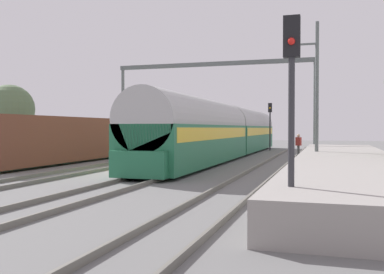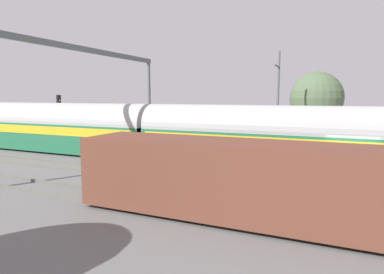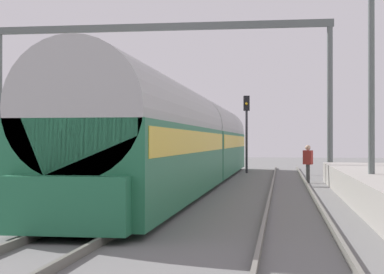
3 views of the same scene
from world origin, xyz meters
name	(u,v)px [view 3 (image 3 of 3)]	position (x,y,z in m)	size (l,w,h in m)	color
ground	(29,219)	(0.00, 0.00, 0.00)	(120.00, 120.00, 0.00)	slate
track_east	(115,217)	(2.16, 0.00, 0.08)	(1.52, 60.00, 0.16)	#66635B
track_far_east	(296,220)	(6.49, 0.00, 0.08)	(1.52, 60.00, 0.16)	#66635B
passenger_train	(190,140)	(2.16, 12.87, 1.97)	(2.93, 32.85, 3.82)	#236B47
person_crossing	(308,160)	(7.34, 14.56, 1.03)	(0.47, 0.40, 1.73)	#3B3B3B
railway_signal_far	(247,123)	(4.08, 23.34, 2.98)	(0.36, 0.30, 4.63)	#2D2D33
catenary_gantry	(159,61)	(0.00, 16.77, 5.95)	(17.38, 0.28, 7.86)	#5B6362
catenary_pole_east_mid	(370,68)	(8.84, 5.21, 4.15)	(1.90, 0.20, 8.00)	#5B6362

